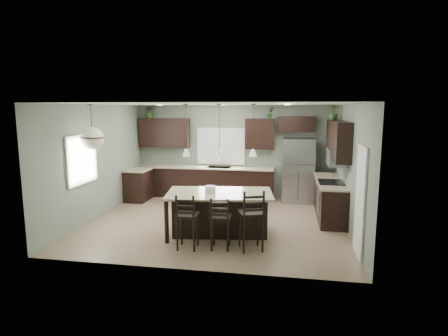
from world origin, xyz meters
TOP-DOWN VIEW (x-y plane):
  - ground at (0.00, 0.00)m, footprint 6.00×6.00m
  - pantry_door at (2.98, -1.55)m, footprint 0.04×0.82m
  - window_back at (-0.40, 2.73)m, footprint 1.35×0.02m
  - window_left at (-2.98, -0.80)m, footprint 0.02×1.10m
  - left_return_cabs at (-2.70, 1.70)m, footprint 0.60×0.90m
  - left_return_countertop at (-2.68, 1.70)m, footprint 0.66×0.96m
  - back_lower_cabs at (-0.85, 2.45)m, footprint 4.20×0.60m
  - back_countertop at (-0.85, 2.43)m, footprint 4.20×0.66m
  - sink_inset at (-0.40, 2.43)m, footprint 0.70×0.45m
  - faucet at (-0.40, 2.40)m, footprint 0.02×0.02m
  - back_upper_left at (-2.15, 2.58)m, footprint 1.55×0.34m
  - back_upper_right at (0.80, 2.58)m, footprint 0.85×0.34m
  - fridge_header at (1.85, 2.58)m, footprint 1.05×0.34m
  - right_lower_cabs at (2.70, 0.87)m, footprint 0.60×2.35m
  - right_countertop at (2.68, 0.87)m, footprint 0.66×2.35m
  - cooktop at (2.68, 0.60)m, footprint 0.58×0.75m
  - wall_oven_front at (2.40, 0.60)m, footprint 0.01×0.72m
  - right_upper_cabs at (2.83, 0.87)m, footprint 0.34×2.35m
  - microwave at (2.78, 0.60)m, footprint 0.40×0.75m
  - refrigerator at (1.95, 2.34)m, footprint 0.90×0.74m
  - kitchen_island at (0.23, -0.87)m, footprint 2.39×1.57m
  - serving_dish at (0.03, -0.90)m, footprint 0.24×0.24m
  - bar_stool_left at (-0.23, -1.80)m, footprint 0.42×0.42m
  - bar_stool_center at (0.40, -1.71)m, footprint 0.41×0.41m
  - bar_stool_right at (0.99, -1.66)m, footprint 0.57×0.57m
  - pendant_left at (-0.47, -0.97)m, footprint 0.17×0.17m
  - pendant_center at (0.23, -0.87)m, footprint 0.17×0.17m
  - pendant_right at (0.92, -0.78)m, footprint 0.17×0.17m
  - chandelier at (-2.60, -0.95)m, footprint 0.54×0.54m
  - plant_back_left at (-2.57, 2.55)m, footprint 0.50×0.48m
  - plant_back_right at (1.10, 2.55)m, footprint 0.23×0.20m
  - plant_right_wall at (2.80, 1.72)m, footprint 0.24×0.24m
  - room_shell at (0.00, 0.00)m, footprint 6.00×6.00m

SIDE VIEW (x-z plane):
  - ground at x=0.00m, z-range 0.00..0.00m
  - left_return_cabs at x=-2.70m, z-range 0.00..0.90m
  - back_lower_cabs at x=-0.85m, z-range 0.00..0.90m
  - right_lower_cabs at x=2.70m, z-range 0.00..0.90m
  - wall_oven_front at x=2.40m, z-range 0.15..0.75m
  - kitchen_island at x=0.23m, z-range 0.00..0.92m
  - bar_stool_center at x=0.40m, z-range 0.00..1.04m
  - bar_stool_left at x=-0.23m, z-range 0.00..1.10m
  - bar_stool_right at x=0.99m, z-range 0.00..1.20m
  - left_return_countertop at x=-2.68m, z-range 0.90..0.94m
  - back_countertop at x=-0.85m, z-range 0.90..0.94m
  - right_countertop at x=2.68m, z-range 0.90..0.94m
  - refrigerator at x=1.95m, z-range 0.00..1.85m
  - sink_inset at x=-0.40m, z-range 0.93..0.94m
  - cooktop at x=2.68m, z-range 0.93..0.95m
  - serving_dish at x=0.03m, z-range 0.92..1.06m
  - pantry_door at x=2.98m, z-range 0.00..2.04m
  - faucet at x=-0.40m, z-range 0.94..1.22m
  - window_back at x=-0.40m, z-range 1.05..2.05m
  - window_left at x=-2.98m, z-range 1.05..2.05m
  - microwave at x=2.78m, z-range 1.35..1.75m
  - room_shell at x=0.00m, z-range -1.30..4.70m
  - back_upper_left at x=-2.15m, z-range 1.50..2.40m
  - back_upper_right at x=0.80m, z-range 1.50..2.40m
  - right_upper_cabs at x=2.83m, z-range 1.50..2.40m
  - fridge_header at x=1.85m, z-range 2.02..2.48m
  - pendant_left at x=-0.47m, z-range 1.70..2.80m
  - pendant_center at x=0.23m, z-range 1.70..2.80m
  - pendant_right at x=0.92m, z-range 1.70..2.80m
  - chandelier at x=-2.60m, z-range 1.80..2.80m
  - plant_back_right at x=1.10m, z-range 2.40..2.74m
  - plant_right_wall at x=2.80m, z-range 2.40..2.80m
  - plant_back_left at x=-2.57m, z-range 2.40..2.84m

